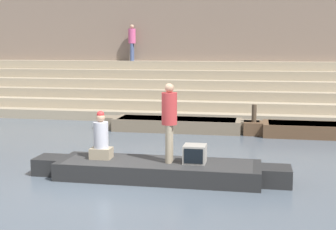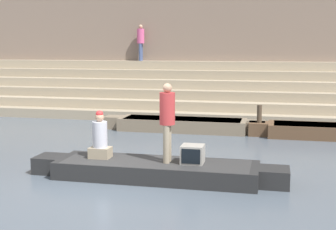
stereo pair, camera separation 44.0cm
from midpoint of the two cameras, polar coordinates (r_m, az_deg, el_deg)
ground_plane at (r=10.35m, az=-6.89°, el=-8.50°), size 120.00×120.00×0.00m
ghat_steps at (r=20.59m, az=3.33°, el=2.35°), size 36.00×3.79×2.32m
back_wall at (r=22.44m, az=4.25°, el=11.11°), size 34.20×1.28×8.20m
rowboat_main at (r=10.71m, az=-0.26°, el=-6.66°), size 5.89×1.44×0.40m
person_standing at (r=10.43m, az=1.12°, el=-0.25°), size 0.35×0.35×1.79m
person_rowing at (r=11.01m, az=-7.16°, el=-2.91°), size 0.48×0.38×1.12m
tv_set at (r=10.51m, az=4.22°, el=-4.79°), size 0.50×0.48×0.41m
moored_boat_distant at (r=16.69m, az=2.52°, el=-1.14°), size 5.79×1.26×0.44m
mooring_post at (r=16.08m, az=11.83°, el=-0.65°), size 0.16×0.16×1.04m
person_on_steps at (r=22.06m, az=-2.77°, el=9.12°), size 0.34×0.34×1.67m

